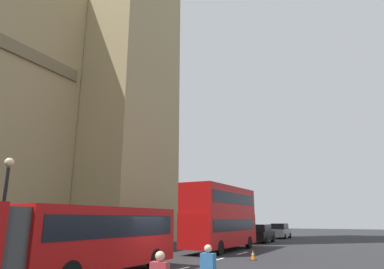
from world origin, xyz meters
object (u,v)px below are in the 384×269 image
(double_decker_bus, at_px, (221,215))
(street_lamp, at_px, (4,205))
(sedan_lead, at_px, (261,234))
(sedan_trailing, at_px, (280,231))
(traffic_cone_middle, at_px, (253,255))

(double_decker_bus, height_order, street_lamp, street_lamp)
(sedan_lead, height_order, street_lamp, street_lamp)
(street_lamp, bearing_deg, sedan_trailing, -6.95)
(sedan_lead, distance_m, sedan_trailing, 8.94)
(sedan_lead, height_order, traffic_cone_middle, sedan_lead)
(double_decker_bus, height_order, sedan_lead, double_decker_bus)
(traffic_cone_middle, bearing_deg, sedan_lead, 14.90)
(double_decker_bus, distance_m, sedan_trailing, 19.77)
(sedan_lead, bearing_deg, traffic_cone_middle, -165.10)
(traffic_cone_middle, bearing_deg, street_lamp, 141.67)
(double_decker_bus, relative_size, sedan_trailing, 2.16)
(sedan_trailing, distance_m, traffic_cone_middle, 24.55)
(sedan_trailing, relative_size, traffic_cone_middle, 7.59)
(sedan_trailing, height_order, traffic_cone_middle, sedan_trailing)
(sedan_lead, xyz_separation_m, traffic_cone_middle, (-15.24, -4.05, -0.63))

